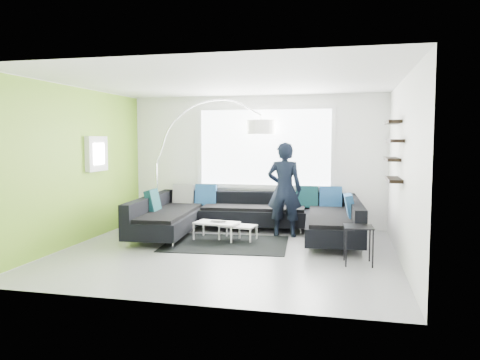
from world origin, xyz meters
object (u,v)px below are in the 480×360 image
at_px(coffee_table, 227,231).
at_px(arc_lamp, 156,164).
at_px(side_table, 358,245).
at_px(laptop, 218,222).
at_px(sectional_sofa, 248,217).
at_px(person, 284,190).

height_order(coffee_table, arc_lamp, arc_lamp).
bearing_deg(arc_lamp, side_table, -33.91).
relative_size(arc_lamp, laptop, 9.09).
height_order(sectional_sofa, side_table, sectional_sofa).
bearing_deg(side_table, person, 127.35).
height_order(sectional_sofa, laptop, sectional_sofa).
xyz_separation_m(coffee_table, arc_lamp, (-1.78, 0.89, 1.19)).
bearing_deg(arc_lamp, sectional_sofa, -22.88).
bearing_deg(sectional_sofa, laptop, -146.69).
xyz_separation_m(sectional_sofa, person, (0.64, 0.29, 0.52)).
bearing_deg(laptop, coffee_table, 30.33).
relative_size(person, laptop, 6.10).
xyz_separation_m(arc_lamp, side_table, (4.12, -2.09, -1.07)).
height_order(person, laptop, person).
bearing_deg(side_table, sectional_sofa, 143.38).
height_order(arc_lamp, side_table, arc_lamp).
relative_size(side_table, laptop, 1.94).
xyz_separation_m(sectional_sofa, side_table, (2.00, -1.49, -0.10)).
bearing_deg(laptop, sectional_sofa, 36.44).
height_order(arc_lamp, person, arc_lamp).
distance_m(side_table, person, 2.32).
bearing_deg(laptop, person, 29.42).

